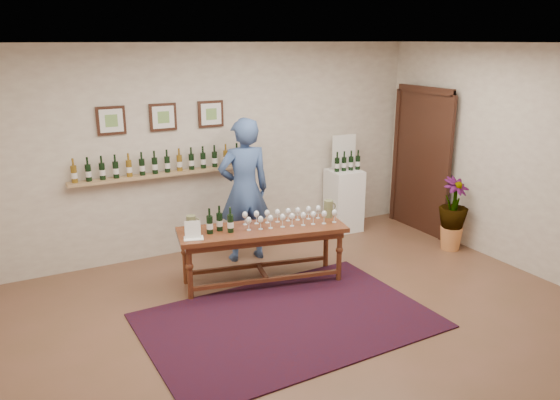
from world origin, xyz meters
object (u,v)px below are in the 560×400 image
potted_plant (453,214)px  person (244,190)px  display_pedestal (344,200)px  tasting_table (262,236)px

potted_plant → person: (-2.67, 1.06, 0.43)m
person → display_pedestal: bearing=-163.6°
tasting_table → display_pedestal: display_pedestal is taller
tasting_table → person: bearing=92.5°
tasting_table → display_pedestal: size_ratio=2.20×
display_pedestal → person: (-1.82, -0.35, 0.48)m
display_pedestal → person: size_ratio=0.49×
display_pedestal → potted_plant: size_ratio=1.06×
potted_plant → person: size_ratio=0.47×
tasting_table → display_pedestal: 2.26m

